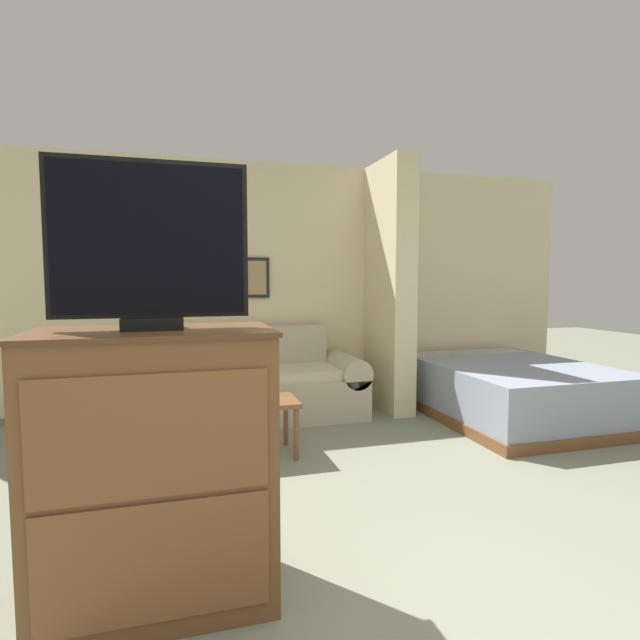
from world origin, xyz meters
name	(u,v)px	position (x,y,z in m)	size (l,w,h in m)	color
ground_plane	(463,626)	(0.00, 0.00, 0.00)	(20.00, 20.00, 0.00)	gray
wall_back	(278,287)	(0.00, 3.69, 1.29)	(6.95, 0.16, 2.60)	beige
wall_partition_pillar	(389,286)	(1.09, 3.21, 1.30)	(0.24, 0.84, 2.60)	beige
couch	(252,386)	(-0.37, 3.21, 0.32)	(2.21, 0.84, 0.89)	#B7AD8E
coffee_table	(260,408)	(-0.46, 2.14, 0.38)	(0.57, 0.45, 0.44)	brown
side_table	(115,383)	(-1.63, 3.16, 0.43)	(0.40, 0.40, 0.53)	brown
table_lamp	(113,343)	(-1.63, 3.16, 0.80)	(0.33, 0.33, 0.40)	tan
tv_dresser	(157,469)	(-1.16, 0.48, 0.59)	(0.97, 0.53, 1.17)	brown
tv	(151,246)	(-1.16, 0.48, 1.51)	(0.77, 0.16, 0.68)	black
bed	(508,389)	(2.12, 2.57, 0.28)	(1.57, 2.04, 0.54)	brown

